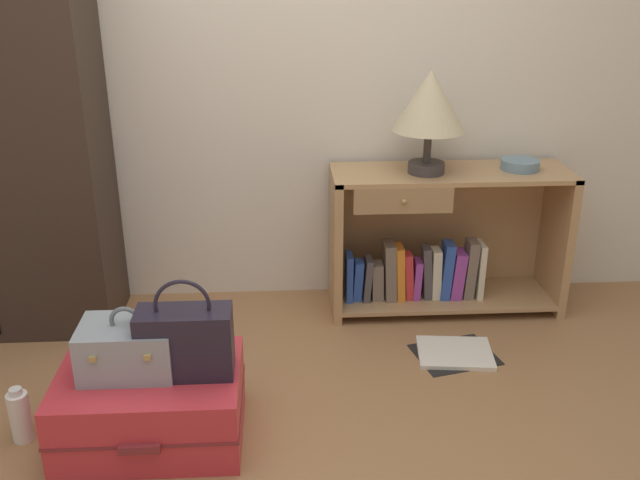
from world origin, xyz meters
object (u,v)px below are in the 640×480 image
(bowl, at_px, (520,165))
(suitcase_large, at_px, (151,404))
(bookshelf, at_px, (438,243))
(bottle, at_px, (20,416))
(handbag, at_px, (185,341))
(open_book_on_floor, at_px, (455,353))
(table_lamp, at_px, (430,104))
(train_case, at_px, (128,348))

(bowl, relative_size, suitcase_large, 0.27)
(bookshelf, xyz_separation_m, bottle, (-1.73, -0.98, -0.23))
(handbag, distance_m, open_book_on_floor, 1.28)
(table_lamp, bearing_deg, bowl, 3.52)
(bookshelf, bearing_deg, open_book_on_floor, -91.15)
(train_case, bearing_deg, bookshelf, 36.30)
(bottle, xyz_separation_m, open_book_on_floor, (1.72, 0.49, -0.09))
(suitcase_large, bearing_deg, handbag, -4.95)
(bowl, height_order, handbag, bowl)
(train_case, xyz_separation_m, open_book_on_floor, (1.31, 0.48, -0.36))
(bookshelf, relative_size, open_book_on_floor, 2.83)
(bowl, relative_size, bottle, 0.83)
(table_lamp, relative_size, handbag, 1.29)
(bowl, distance_m, bottle, 2.39)
(bookshelf, relative_size, handbag, 3.08)
(open_book_on_floor, bearing_deg, handbag, -155.32)
(bowl, height_order, suitcase_large, bowl)
(open_book_on_floor, bearing_deg, suitcase_large, -158.33)
(open_book_on_floor, bearing_deg, bottle, -164.25)
(suitcase_large, distance_m, handbag, 0.30)
(bowl, bearing_deg, bottle, -155.18)
(bottle, bearing_deg, bookshelf, 29.42)
(train_case, distance_m, bottle, 0.49)
(suitcase_large, relative_size, train_case, 2.01)
(train_case, relative_size, handbag, 0.89)
(table_lamp, height_order, bottle, table_lamp)
(table_lamp, relative_size, train_case, 1.44)
(bowl, distance_m, open_book_on_floor, 0.95)
(table_lamp, relative_size, bowl, 2.65)
(bowl, relative_size, handbag, 0.49)
(bookshelf, xyz_separation_m, table_lamp, (-0.09, -0.04, 0.70))
(table_lamp, distance_m, train_case, 1.68)
(table_lamp, bearing_deg, train_case, -142.80)
(bowl, xyz_separation_m, open_book_on_floor, (-0.37, -0.48, -0.72))
(table_lamp, distance_m, suitcase_large, 1.75)
(bookshelf, relative_size, bottle, 5.20)
(bottle, bearing_deg, bowl, 24.82)
(bowl, xyz_separation_m, train_case, (-1.68, -0.96, -0.36))
(table_lamp, relative_size, suitcase_large, 0.72)
(bowl, bearing_deg, table_lamp, -176.48)
(bookshelf, distance_m, handbag, 1.50)
(table_lamp, xyz_separation_m, train_case, (-1.23, -0.93, -0.66))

